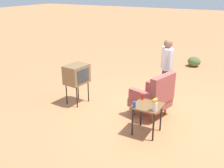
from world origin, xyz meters
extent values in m
plane|color=#C17A4C|center=(0.00, 0.00, 0.00)|extent=(60.00, 60.00, 0.00)
cylinder|color=brown|center=(-0.03, -0.29, 0.11)|extent=(0.05, 0.05, 0.22)
cylinder|color=brown|center=(0.48, -0.43, 0.11)|extent=(0.05, 0.05, 0.22)
cylinder|color=brown|center=(0.11, 0.22, 0.11)|extent=(0.05, 0.05, 0.22)
cylinder|color=brown|center=(0.62, 0.08, 0.11)|extent=(0.05, 0.05, 0.22)
cube|color=#9E4C47|center=(0.30, -0.11, 0.32)|extent=(0.94, 0.94, 0.20)
cube|color=#9E4C47|center=(0.38, 0.20, 0.74)|extent=(0.78, 0.36, 0.64)
cube|color=#9E4C47|center=(-0.01, -0.02, 0.55)|extent=(0.32, 0.70, 0.26)
cube|color=#9E4C47|center=(0.60, -0.19, 0.55)|extent=(0.32, 0.70, 0.26)
cylinder|color=black|center=(0.89, -0.09, 0.30)|extent=(0.04, 0.04, 0.61)
cylinder|color=black|center=(1.33, -0.09, 0.30)|extent=(0.04, 0.04, 0.61)
cylinder|color=black|center=(0.89, 0.36, 0.30)|extent=(0.04, 0.04, 0.61)
cylinder|color=black|center=(1.33, 0.36, 0.30)|extent=(0.04, 0.04, 0.61)
cube|color=brown|center=(1.11, 0.14, 0.62)|extent=(0.56, 0.56, 0.03)
cylinder|color=black|center=(0.81, -1.85, 0.28)|extent=(0.03, 0.03, 0.55)
cylinder|color=black|center=(0.37, -1.80, 0.28)|extent=(0.03, 0.03, 0.55)
cylinder|color=black|center=(0.77, -2.21, 0.28)|extent=(0.03, 0.03, 0.55)
cylinder|color=black|center=(0.33, -2.16, 0.28)|extent=(0.03, 0.03, 0.55)
cube|color=olive|center=(0.57, -2.00, 0.79)|extent=(0.65, 0.50, 0.48)
cube|color=#383D3F|center=(0.60, -1.78, 0.79)|extent=(0.42, 0.06, 0.34)
cylinder|color=#2D3347|center=(-0.80, -0.13, 0.43)|extent=(0.14, 0.14, 0.86)
cylinder|color=#2D3347|center=(-0.63, -0.02, 0.43)|extent=(0.14, 0.14, 0.86)
cube|color=silver|center=(-0.71, -0.08, 1.14)|extent=(0.42, 0.38, 0.56)
cylinder|color=silver|center=(-0.91, -0.21, 1.17)|extent=(0.09, 0.09, 0.50)
cylinder|color=silver|center=(-0.51, 0.06, 1.17)|extent=(0.09, 0.09, 0.50)
sphere|color=brown|center=(-0.71, -0.08, 1.53)|extent=(0.22, 0.22, 0.22)
cylinder|color=blue|center=(1.33, -0.06, 0.70)|extent=(0.07, 0.07, 0.12)
cylinder|color=red|center=(0.88, -0.07, 0.70)|extent=(0.07, 0.07, 0.12)
cylinder|color=silver|center=(1.28, 0.35, 0.73)|extent=(0.09, 0.09, 0.18)
sphere|color=yellow|center=(1.28, 0.35, 0.87)|extent=(0.07, 0.07, 0.07)
sphere|color=#E04C66|center=(1.24, 0.36, 0.87)|extent=(0.07, 0.07, 0.07)
sphere|color=orange|center=(1.32, 0.33, 0.87)|extent=(0.07, 0.07, 0.07)
ellipsoid|color=#516B38|center=(-4.26, -0.07, 0.19)|extent=(0.48, 0.48, 0.37)
camera|label=1|loc=(5.62, 1.79, 2.89)|focal=41.79mm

